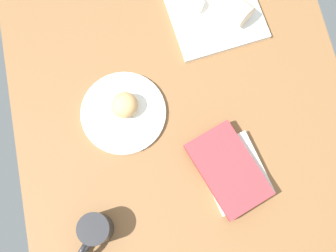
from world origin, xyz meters
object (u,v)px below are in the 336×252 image
breakfast_wrap (232,5)px  book_stack (231,171)px  scone_pastry (124,105)px  coffee_mug (95,231)px  square_plate (214,10)px  round_plate (123,113)px  sauce_cup (195,4)px

breakfast_wrap → book_stack: bearing=-138.1°
breakfast_wrap → book_stack: (-44.06, 10.57, -2.50)cm
scone_pastry → coffee_mug: (-29.63, 12.71, 0.13)cm
coffee_mug → square_plate: bearing=-38.7°
round_plate → breakfast_wrap: breakfast_wrap is taller
round_plate → coffee_mug: (-28.62, 11.87, 3.80)cm
book_stack → square_plate: bearing=-7.9°
scone_pastry → coffee_mug: bearing=156.8°
scone_pastry → book_stack: 32.26cm
scone_pastry → square_plate: size_ratio=0.28×
book_stack → scone_pastry: bearing=46.4°
sauce_cup → coffee_mug: bearing=145.9°
square_plate → book_stack: 45.97cm
square_plate → sauce_cup: (1.80, 5.33, 2.22)cm
scone_pastry → square_plate: 37.86cm
breakfast_wrap → coffee_mug: (-51.49, 46.60, -0.31)cm
scone_pastry → coffee_mug: coffee_mug is taller
square_plate → sauce_cup: bearing=71.3°
scone_pastry → sauce_cup: (25.10, -24.30, -1.35)cm
round_plate → coffee_mug: bearing=157.5°
scone_pastry → coffee_mug: 32.24cm
coffee_mug → sauce_cup: bearing=-34.1°
book_stack → coffee_mug: 36.85cm
breakfast_wrap → coffee_mug: size_ratio=1.04×
scone_pastry → square_plate: (23.30, -29.63, -3.57)cm
breakfast_wrap → coffee_mug: 69.45cm
round_plate → sauce_cup: sauce_cup is taller
sauce_cup → breakfast_wrap: (-3.24, -9.59, 1.79)cm
square_plate → scone_pastry: bearing=128.2°
round_plate → book_stack: book_stack is taller
scone_pastry → square_plate: scone_pastry is taller
round_plate → coffee_mug: size_ratio=2.11×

